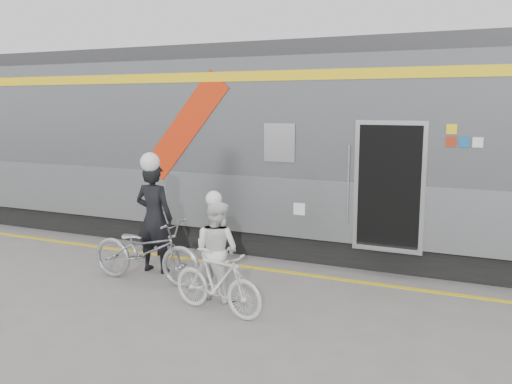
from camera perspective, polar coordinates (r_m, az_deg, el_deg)
The scene contains 9 objects.
ground at distance 8.36m, azimuth -9.28°, elevation -11.50°, with size 90.00×90.00×0.00m, color slate.
train at distance 11.40m, azimuth 4.40°, elevation 4.73°, with size 24.00×3.17×4.10m.
safety_strip at distance 10.12m, azimuth -2.51°, elevation -7.66°, with size 24.00×0.12×0.01m, color yellow.
man at distance 9.68m, azimuth -10.67°, elevation -2.67°, with size 0.71×0.47×1.95m, color black.
bicycle_left at distance 9.23m, azimuth -11.52°, elevation -6.07°, with size 0.71×2.04×1.07m, color #9DA0A4.
woman at distance 8.28m, azimuth -4.16°, elevation -6.08°, with size 0.74×0.58×1.52m, color white.
bicycle_right at distance 7.76m, azimuth -4.11°, elevation -9.43°, with size 0.43×1.53×0.92m, color beige.
helmet_man at distance 9.51m, azimuth -10.88°, elevation 4.07°, with size 0.34×0.34×0.34m, color white.
helmet_woman at distance 8.09m, azimuth -4.23°, elevation -0.04°, with size 0.24×0.24×0.24m, color white.
Camera 1 is at (4.37, -6.49, 2.94)m, focal length 38.00 mm.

